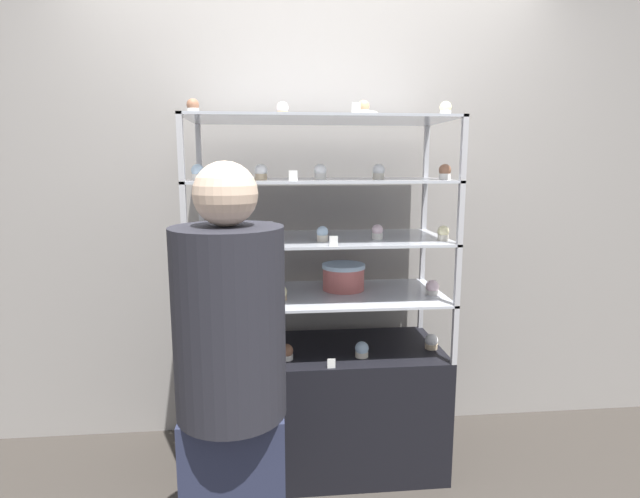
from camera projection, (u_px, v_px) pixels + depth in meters
ground_plane at (320, 462)px, 2.58m from camera, size 20.00×20.00×0.00m
back_wall at (313, 205)px, 2.77m from camera, size 8.00×0.05×2.60m
display_base at (320, 406)px, 2.53m from camera, size 1.20×0.54×0.62m
display_riser_lower at (320, 297)px, 2.43m from camera, size 1.20×0.54×0.28m
display_riser_middle at (320, 241)px, 2.39m from camera, size 1.20×0.54×0.28m
display_riser_upper at (320, 183)px, 2.34m from camera, size 1.20×0.54×0.28m
display_riser_top at (320, 122)px, 2.29m from camera, size 1.20×0.54×0.28m
layer_cake_centerpiece at (343, 277)px, 2.50m from camera, size 0.22×0.22×0.13m
sheet_cake_frosted at (250, 231)px, 2.34m from camera, size 0.22×0.14×0.07m
cupcake_0 at (207, 353)px, 2.32m from camera, size 0.06×0.06×0.07m
cupcake_1 at (286, 352)px, 2.33m from camera, size 0.06×0.06×0.07m
cupcake_2 at (362, 350)px, 2.36m from camera, size 0.06×0.06×0.07m
cupcake_3 at (431, 342)px, 2.47m from camera, size 0.06×0.06×0.07m
price_tag_0 at (331, 363)px, 2.23m from camera, size 0.04×0.00×0.04m
cupcake_4 at (208, 294)px, 2.30m from camera, size 0.06×0.06×0.07m
cupcake_5 at (280, 293)px, 2.31m from camera, size 0.06×0.06×0.07m
cupcake_6 at (432, 288)px, 2.42m from camera, size 0.06×0.06×0.07m
price_tag_1 at (261, 306)px, 2.15m from camera, size 0.04×0.00×0.04m
cupcake_7 at (201, 236)px, 2.20m from camera, size 0.05×0.05×0.07m
cupcake_8 at (323, 234)px, 2.27m from camera, size 0.05×0.05×0.07m
cupcake_9 at (377, 232)px, 2.33m from camera, size 0.05×0.05×0.07m
cupcake_10 at (443, 233)px, 2.29m from camera, size 0.05×0.05×0.07m
price_tag_2 at (334, 241)px, 2.14m from camera, size 0.04×0.00×0.04m
cupcake_11 at (198, 173)px, 2.15m from camera, size 0.06×0.06×0.07m
cupcake_12 at (261, 172)px, 2.19m from camera, size 0.06×0.06×0.07m
cupcake_13 at (320, 172)px, 2.24m from camera, size 0.06×0.06×0.07m
cupcake_14 at (379, 172)px, 2.30m from camera, size 0.06×0.06×0.07m
cupcake_15 at (445, 172)px, 2.26m from camera, size 0.06×0.06×0.07m
price_tag_3 at (293, 176)px, 2.07m from camera, size 0.04×0.00×0.04m
cupcake_16 at (193, 107)px, 2.10m from camera, size 0.05×0.05×0.07m
cupcake_17 at (283, 110)px, 2.21m from camera, size 0.05×0.05×0.07m
cupcake_18 at (363, 108)px, 2.17m from camera, size 0.05×0.05×0.07m
cupcake_19 at (445, 109)px, 2.20m from camera, size 0.05×0.05×0.07m
price_tag_4 at (356, 108)px, 2.05m from camera, size 0.04×0.00×0.04m
donut_glazed at (366, 115)px, 2.32m from camera, size 0.12×0.12×0.03m
customer_figure at (231, 382)px, 1.63m from camera, size 0.36×0.36×1.53m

